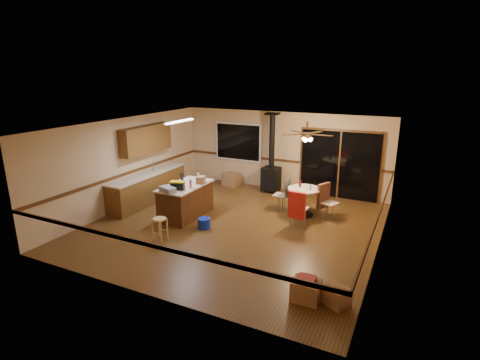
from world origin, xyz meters
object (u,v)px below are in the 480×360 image
Objects in this scene: box_under_window at (231,179)px; box_corner_a at (306,290)px; wood_stove at (271,171)px; blue_bucket at (204,223)px; box_corner_b at (336,296)px; kitchen_island at (186,200)px; toolbox_grey at (167,190)px; chair_left at (285,191)px; chair_right at (324,196)px; bar_stool at (160,229)px; toolbox_black at (178,186)px; dining_table at (304,197)px; chair_near at (297,205)px.

box_under_window is 6.98m from box_corner_a.
wood_stove is at bearing -1.91° from box_under_window.
blue_bucket is 0.78× the size of box_corner_b.
wood_stove is (1.30, 3.05, 0.28)m from kitchen_island.
toolbox_grey reaches higher than box_corner_b.
chair_left and chair_right have the same top height.
toolbox_grey is 4.19m from chair_right.
wood_stove is 4.54× the size of bar_stool.
toolbox_grey is 0.78× the size of bar_stool.
kitchen_island reaches higher than box_corner_b.
kitchen_island is at bearing 150.01° from blue_bucket.
kitchen_island is 4.12× the size of box_corner_b.
toolbox_black is (-1.25, -3.47, 0.27)m from wood_stove.
chair_right reaches higher than box_corner_b.
bar_stool is 4.36m from box_corner_b.
chair_right is 4.09m from box_corner_a.
box_corner_b is (4.60, -2.31, -0.29)m from kitchen_island.
toolbox_grey is 3.90m from box_under_window.
wood_stove is 6.18× the size of box_corner_b.
dining_table is at bearing -166.94° from chair_right.
blue_bucket is 2.41m from chair_near.
blue_bucket is (0.83, -0.09, -0.86)m from toolbox_black.
dining_table is 0.61m from chair_left.
dining_table is at bearing 95.70° from chair_near.
toolbox_black reaches higher than blue_bucket.
toolbox_grey is (-0.05, -0.72, 0.51)m from kitchen_island.
toolbox_grey is 1.15m from bar_stool.
chair_near reaches higher than blue_bucket.
box_under_window is 1.15× the size of box_corner_a.
chair_near is (1.67, -2.45, -0.13)m from wood_stove.
box_corner_a is (3.22, -1.90, 0.05)m from blue_bucket.
chair_near reaches higher than bar_stool.
kitchen_island is at bearing -113.09° from wood_stove.
bar_stool is 3.88m from box_corner_a.
dining_table is 0.89m from chair_near.
kitchen_island is 2.40× the size of chair_near.
toolbox_black is at bearing -109.86° from wood_stove.
bar_stool is 3.44m from chair_near.
wood_stove is at bearing 135.12° from dining_table.
toolbox_black is 1.38m from bar_stool.
chair_left is 1.07× the size of box_corner_a.
toolbox_grey is 3.69m from dining_table.
toolbox_black is 3.95m from chair_right.
chair_near is (3.02, 1.32, -0.37)m from toolbox_grey.
box_corner_b is (1.19, -3.91, -0.43)m from chair_right.
kitchen_island is 0.89m from toolbox_grey.
wood_stove reaches higher than dining_table.
dining_table is (2.00, 1.98, 0.40)m from blue_bucket.
box_under_window is at bearing 106.62° from blue_bucket.
chair_left is (2.34, 2.30, -0.38)m from toolbox_grey.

